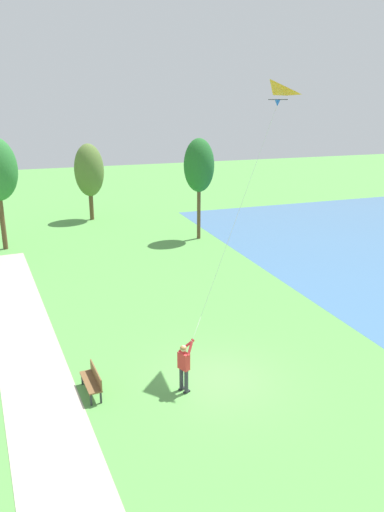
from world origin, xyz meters
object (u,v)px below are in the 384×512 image
(tree_lakeside_near, at_px, (89,171))
(park_bench_near_walkway, at_px, (93,380))
(tree_treeline_left, at_px, (199,166))
(flying_kite, at_px, (270,95))
(person_kite_flyer, at_px, (184,364))

(tree_lakeside_near, bearing_deg, park_bench_near_walkway, -98.53)
(tree_treeline_left, bearing_deg, flying_kite, -102.12)
(flying_kite, relative_size, tree_treeline_left, 1.17)
(person_kite_flyer, bearing_deg, flying_kite, 26.47)
(person_kite_flyer, relative_size, flying_kite, 0.22)
(person_kite_flyer, bearing_deg, tree_lakeside_near, 88.09)
(tree_lakeside_near, bearing_deg, person_kite_flyer, -91.91)
(tree_lakeside_near, bearing_deg, tree_treeline_left, -53.22)
(person_kite_flyer, height_order, park_bench_near_walkway, person_kite_flyer)
(person_kite_flyer, height_order, tree_treeline_left, tree_treeline_left)
(tree_treeline_left, height_order, tree_lakeside_near, tree_treeline_left)
(person_kite_flyer, xyz_separation_m, tree_lakeside_near, (0.87, 26.25, 2.98))
(flying_kite, bearing_deg, park_bench_near_walkway, -172.03)
(flying_kite, xyz_separation_m, tree_treeline_left, (3.43, 15.98, -4.44))
(park_bench_near_walkway, bearing_deg, person_kite_flyer, -17.60)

